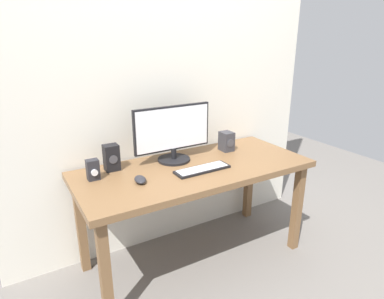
% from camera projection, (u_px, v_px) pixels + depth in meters
% --- Properties ---
extents(ground_plane, '(6.00, 6.00, 0.00)m').
position_uv_depth(ground_plane, '(194.00, 257.00, 2.38)').
color(ground_plane, slate).
extents(wall_back, '(2.41, 0.04, 3.00)m').
position_uv_depth(wall_back, '(166.00, 37.00, 2.19)').
color(wall_back, silver).
rests_on(wall_back, ground_plane).
extents(desk, '(1.53, 0.67, 0.70)m').
position_uv_depth(desk, '(195.00, 177.00, 2.17)').
color(desk, brown).
rests_on(desk, ground_plane).
extents(monitor, '(0.55, 0.22, 0.38)m').
position_uv_depth(monitor, '(173.00, 133.00, 2.19)').
color(monitor, black).
rests_on(monitor, desk).
extents(keyboard_primary, '(0.37, 0.12, 0.02)m').
position_uv_depth(keyboard_primary, '(202.00, 169.00, 2.08)').
color(keyboard_primary, black).
rests_on(keyboard_primary, desk).
extents(mouse, '(0.08, 0.12, 0.03)m').
position_uv_depth(mouse, '(140.00, 180.00, 1.91)').
color(mouse, '#232328').
rests_on(mouse, desk).
extents(speaker_right, '(0.08, 0.10, 0.14)m').
position_uv_depth(speaker_right, '(226.00, 141.00, 2.43)').
color(speaker_right, '#333338').
rests_on(speaker_right, desk).
extents(speaker_left, '(0.09, 0.08, 0.17)m').
position_uv_depth(speaker_left, '(111.00, 158.00, 2.07)').
color(speaker_left, black).
rests_on(speaker_left, desk).
extents(audio_controller, '(0.07, 0.07, 0.12)m').
position_uv_depth(audio_controller, '(93.00, 170.00, 1.94)').
color(audio_controller, '#232328').
rests_on(audio_controller, desk).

